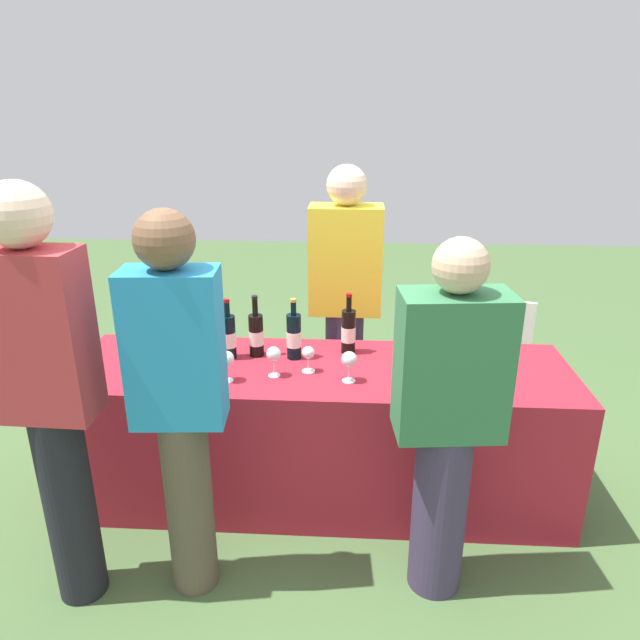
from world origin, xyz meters
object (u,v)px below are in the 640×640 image
at_px(wine_glass_4, 441,366).
at_px(menu_board, 490,353).
at_px(wine_glass_1, 274,355).
at_px(wine_glass_5, 473,372).
at_px(wine_bottle_3, 294,336).
at_px(wine_glass_2, 308,354).
at_px(guest_2, 447,417).
at_px(ice_bucket, 155,344).
at_px(wine_glass_0, 226,359).
at_px(wine_bottle_1, 229,337).
at_px(guest_1, 179,398).
at_px(wine_bottle_0, 203,329).
at_px(wine_bottle_2, 256,335).
at_px(guest_0, 48,389).
at_px(wine_glass_3, 349,360).
at_px(wine_bottle_4, 348,331).
at_px(server_pouring, 345,299).

relative_size(wine_glass_4, menu_board, 0.16).
xyz_separation_m(wine_glass_1, wine_glass_5, (0.93, -0.08, -0.02)).
bearing_deg(wine_bottle_3, wine_glass_2, -61.55).
bearing_deg(guest_2, ice_bucket, 149.72).
height_order(wine_glass_0, wine_glass_1, wine_glass_0).
bearing_deg(wine_bottle_1, guest_1, -92.55).
xyz_separation_m(wine_bottle_1, wine_glass_4, (1.05, -0.23, -0.03)).
relative_size(wine_bottle_0, wine_glass_0, 2.20).
relative_size(wine_bottle_2, wine_glass_1, 2.16).
xyz_separation_m(wine_glass_5, guest_0, (-1.69, -0.54, 0.14)).
bearing_deg(wine_glass_3, wine_glass_0, -176.77).
bearing_deg(wine_bottle_0, ice_bucket, -145.59).
bearing_deg(wine_bottle_1, wine_bottle_4, 9.86).
bearing_deg(guest_2, server_pouring, 103.82).
height_order(wine_glass_2, ice_bucket, ice_bucket).
xyz_separation_m(guest_0, guest_1, (0.47, 0.08, -0.07)).
height_order(wine_bottle_4, server_pouring, server_pouring).
bearing_deg(guest_0, wine_bottle_2, 55.15).
height_order(wine_bottle_0, wine_glass_5, wine_bottle_0).
bearing_deg(wine_bottle_1, guest_2, -34.15).
relative_size(wine_bottle_2, guest_0, 0.19).
bearing_deg(guest_2, wine_bottle_3, 128.09).
bearing_deg(wine_bottle_3, ice_bucket, -173.64).
distance_m(wine_glass_0, wine_glass_2, 0.40).
xyz_separation_m(wine_bottle_3, guest_0, (-0.84, -0.84, 0.11)).
height_order(wine_bottle_1, wine_glass_3, wine_bottle_1).
relative_size(wine_glass_2, guest_1, 0.08).
relative_size(wine_bottle_3, wine_glass_3, 2.12).
bearing_deg(menu_board, ice_bucket, -138.31).
relative_size(wine_bottle_4, wine_glass_4, 2.57).
bearing_deg(wine_glass_4, server_pouring, 121.62).
relative_size(wine_bottle_1, wine_bottle_3, 0.99).
distance_m(wine_glass_0, wine_glass_3, 0.58).
distance_m(wine_glass_2, menu_board, 1.66).
xyz_separation_m(wine_glass_2, menu_board, (1.15, 1.10, -0.45)).
bearing_deg(wine_glass_2, wine_bottle_2, 147.67).
height_order(wine_bottle_2, wine_glass_3, wine_bottle_2).
xyz_separation_m(ice_bucket, guest_1, (0.33, -0.69, 0.07)).
bearing_deg(wine_glass_2, wine_glass_5, -10.36).
distance_m(wine_bottle_2, menu_board, 1.77).
distance_m(wine_glass_2, server_pouring, 0.68).
relative_size(wine_glass_4, ice_bucket, 0.66).
bearing_deg(wine_bottle_3, guest_0, -134.84).
height_order(guest_0, guest_2, guest_0).
bearing_deg(wine_glass_5, ice_bucket, 171.86).
bearing_deg(guest_0, guest_1, 11.08).
distance_m(wine_glass_0, wine_glass_5, 1.14).
xyz_separation_m(wine_bottle_1, wine_glass_0, (0.04, -0.27, -0.01)).
bearing_deg(menu_board, wine_bottle_3, -128.77).
bearing_deg(wine_bottle_1, menu_board, 31.63).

